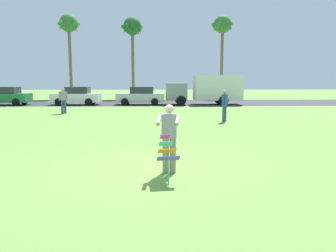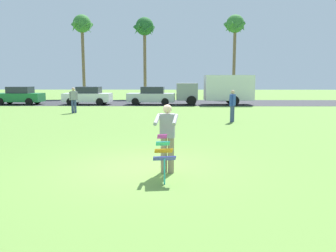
# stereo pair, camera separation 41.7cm
# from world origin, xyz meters

# --- Properties ---
(ground_plane) EXTENTS (120.00, 120.00, 0.00)m
(ground_plane) POSITION_xyz_m (0.00, 0.00, 0.00)
(ground_plane) COLOR olive
(road_strip) EXTENTS (120.00, 8.00, 0.01)m
(road_strip) POSITION_xyz_m (0.00, 23.64, 0.01)
(road_strip) COLOR #2D2D33
(road_strip) RESTS_ON ground
(person_kite_flyer) EXTENTS (0.60, 0.70, 1.73)m
(person_kite_flyer) POSITION_xyz_m (0.65, -0.48, 0.95)
(person_kite_flyer) COLOR gray
(person_kite_flyer) RESTS_ON ground
(kite_held) EXTENTS (0.53, 0.67, 1.07)m
(kite_held) POSITION_xyz_m (0.58, -1.23, 0.71)
(kite_held) COLOR #D83399
(kite_held) RESTS_ON ground
(parked_car_green) EXTENTS (4.26, 1.96, 1.60)m
(parked_car_green) POSITION_xyz_m (-13.05, 21.24, 0.77)
(parked_car_green) COLOR #1E7238
(parked_car_green) RESTS_ON ground
(parked_car_white) EXTENTS (4.26, 1.96, 1.60)m
(parked_car_white) POSITION_xyz_m (-6.85, 21.24, 0.77)
(parked_car_white) COLOR white
(parked_car_white) RESTS_ON ground
(parked_car_silver) EXTENTS (4.26, 1.96, 1.60)m
(parked_car_silver) POSITION_xyz_m (-1.15, 21.24, 0.77)
(parked_car_silver) COLOR silver
(parked_car_silver) RESTS_ON ground
(parked_truck_grey_van) EXTENTS (6.74, 2.21, 2.62)m
(parked_truck_grey_van) POSITION_xyz_m (4.88, 21.24, 1.41)
(parked_truck_grey_van) COLOR gray
(parked_truck_grey_van) RESTS_ON ground
(palm_tree_left_near) EXTENTS (2.58, 2.71, 9.79)m
(palm_tree_left_near) POSITION_xyz_m (-10.02, 32.06, 8.26)
(palm_tree_left_near) COLOR brown
(palm_tree_left_near) RESTS_ON ground
(palm_tree_right_near) EXTENTS (2.58, 2.71, 9.43)m
(palm_tree_right_near) POSITION_xyz_m (-2.59, 31.83, 7.93)
(palm_tree_right_near) COLOR brown
(palm_tree_right_near) RESTS_ON ground
(palm_tree_centre_far) EXTENTS (2.58, 2.71, 9.74)m
(palm_tree_centre_far) POSITION_xyz_m (8.07, 32.12, 8.22)
(palm_tree_centre_far) COLOR brown
(palm_tree_centre_far) RESTS_ON ground
(person_walker_near) EXTENTS (0.38, 0.50, 1.73)m
(person_walker_near) POSITION_xyz_m (4.01, 9.44, 0.93)
(person_walker_near) COLOR #384772
(person_walker_near) RESTS_ON ground
(person_walker_far) EXTENTS (0.56, 0.27, 1.73)m
(person_walker_far) POSITION_xyz_m (-5.97, 13.98, 0.93)
(person_walker_far) COLOR #384772
(person_walker_far) RESTS_ON ground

